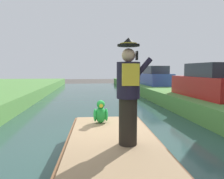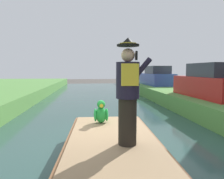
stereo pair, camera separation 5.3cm
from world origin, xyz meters
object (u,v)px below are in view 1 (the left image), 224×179
object	(u,v)px
boat	(113,156)
person_pirate	(128,92)
parked_car_blue	(155,77)
parrot_plush	(101,113)
parked_car_red	(209,83)

from	to	relation	value
boat	person_pirate	world-z (taller)	person_pirate
parked_car_blue	person_pirate	bearing A→B (deg)	-110.70
boat	person_pirate	distance (m)	1.28
boat	parrot_plush	world-z (taller)	parrot_plush
person_pirate	parrot_plush	size ratio (longest dim) A/B	3.25
boat	parked_car_blue	xyz separation A→B (m)	(4.96, 12.27, 1.03)
parrot_plush	parked_car_blue	bearing A→B (deg)	65.09
person_pirate	parked_car_red	bearing A→B (deg)	62.84
parked_car_red	person_pirate	bearing A→B (deg)	-132.86
parked_car_red	parrot_plush	bearing A→B (deg)	-145.00
parked_car_red	parked_car_blue	size ratio (longest dim) A/B	1.00
parrot_plush	parked_car_red	bearing A→B (deg)	35.00
person_pirate	parrot_plush	world-z (taller)	person_pirate
parrot_plush	parked_car_blue	distance (m)	12.12
parrot_plush	parked_car_blue	size ratio (longest dim) A/B	0.14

